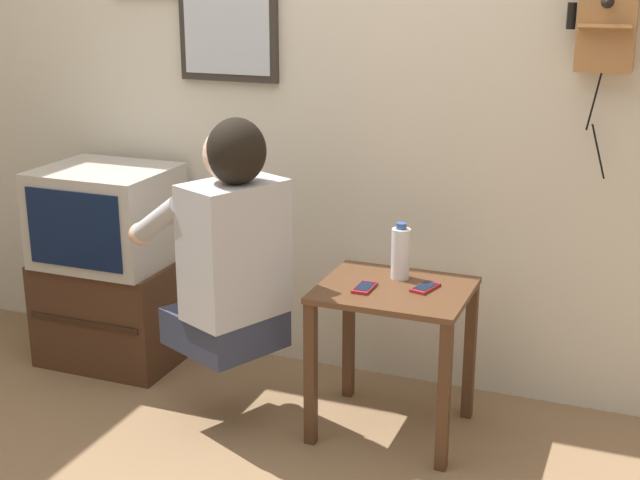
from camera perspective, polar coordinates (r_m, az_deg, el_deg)
The scene contains 11 objects.
ground_plane at distance 3.19m, azimuth -6.37°, elevation -14.61°, with size 14.00×14.00×0.00m, color #846647.
wall_back at distance 3.62m, azimuth 0.25°, elevation 10.85°, with size 6.80×0.05×2.55m.
side_table at distance 3.26m, azimuth 4.74°, elevation -5.07°, with size 0.54×0.45×0.57m.
person at distance 3.20m, azimuth -5.82°, elevation -0.23°, with size 0.62×0.55×0.86m.
tv_stand at distance 4.02m, azimuth -13.00°, elevation -4.34°, with size 0.59×0.45×0.46m.
television at distance 3.87m, azimuth -13.51°, elevation 1.53°, with size 0.53×0.46×0.41m.
wall_phone_antique at distance 3.28m, azimuth 17.97°, elevation 13.88°, with size 0.23×0.19×0.83m.
wall_mirror at distance 3.73m, azimuth -5.95°, elevation 14.65°, with size 0.44×0.04×0.60m.
cell_phone_held at distance 3.18m, azimuth 2.87°, elevation -3.05°, with size 0.06×0.12×0.01m.
cell_phone_spare at distance 3.20m, azimuth 6.76°, elevation -3.03°, with size 0.09×0.14×0.01m.
water_bottle at distance 3.27m, azimuth 5.18°, elevation -0.81°, with size 0.07×0.07×0.21m.
Camera 1 is at (1.31, -2.38, 1.68)m, focal length 50.00 mm.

